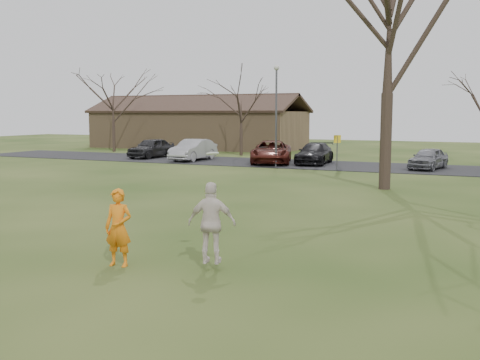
# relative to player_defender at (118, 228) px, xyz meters

# --- Properties ---
(ground) EXTENTS (120.00, 120.00, 0.00)m
(ground) POSITION_rel_player_defender_xyz_m (1.02, 0.16, -0.85)
(ground) COLOR #1E380F
(ground) RESTS_ON ground
(parking_strip) EXTENTS (62.00, 6.50, 0.04)m
(parking_strip) POSITION_rel_player_defender_xyz_m (1.02, 25.16, -0.83)
(parking_strip) COLOR black
(parking_strip) RESTS_ON ground
(player_defender) EXTENTS (0.68, 0.49, 1.71)m
(player_defender) POSITION_rel_player_defender_xyz_m (0.00, 0.00, 0.00)
(player_defender) COLOR orange
(player_defender) RESTS_ON ground
(car_0) EXTENTS (1.96, 4.39, 1.46)m
(car_0) POSITION_rel_player_defender_xyz_m (-16.00, 25.47, -0.08)
(car_0) COLOR #242426
(car_0) RESTS_ON parking_strip
(car_1) EXTENTS (1.59, 4.50, 1.48)m
(car_1) POSITION_rel_player_defender_xyz_m (-11.96, 24.65, -0.07)
(car_1) COLOR #A2A1A6
(car_1) RESTS_ON parking_strip
(car_2) EXTENTS (3.99, 5.87, 1.49)m
(car_2) POSITION_rel_player_defender_xyz_m (-6.11, 24.79, -0.07)
(car_2) COLOR #4B1811
(car_2) RESTS_ON parking_strip
(car_3) EXTENTS (2.28, 4.80, 1.35)m
(car_3) POSITION_rel_player_defender_xyz_m (-3.38, 25.57, -0.14)
(car_3) COLOR black
(car_3) RESTS_ON parking_strip
(car_4) EXTENTS (2.27, 3.98, 1.28)m
(car_4) POSITION_rel_player_defender_xyz_m (3.81, 24.98, -0.18)
(car_4) COLOR slate
(car_4) RESTS_ON parking_strip
(catching_play) EXTENTS (1.10, 0.69, 2.40)m
(catching_play) POSITION_rel_player_defender_xyz_m (2.00, 0.57, 0.17)
(catching_play) COLOR silver
(catching_play) RESTS_ON ground
(building) EXTENTS (20.60, 8.50, 5.14)m
(building) POSITION_rel_player_defender_xyz_m (-18.98, 38.16, 1.08)
(building) COLOR #8C6D4C
(building) RESTS_ON ground
(lamp_post) EXTENTS (0.34, 0.34, 6.27)m
(lamp_post) POSITION_rel_player_defender_xyz_m (-4.98, 22.66, 3.12)
(lamp_post) COLOR #47474C
(lamp_post) RESTS_ON ground
(sign_yellow) EXTENTS (0.35, 0.35, 2.08)m
(sign_yellow) POSITION_rel_player_defender_xyz_m (-0.98, 22.16, 0.60)
(sign_yellow) COLOR #47474C
(sign_yellow) RESTS_ON ground
(big_tree) EXTENTS (9.00, 9.00, 14.00)m
(big_tree) POSITION_rel_player_defender_xyz_m (3.02, 15.16, 6.15)
(big_tree) COLOR #352821
(big_tree) RESTS_ON ground
(small_tree_row) EXTENTS (55.00, 5.90, 8.50)m
(small_tree_row) POSITION_rel_player_defender_xyz_m (5.40, 30.22, 3.04)
(small_tree_row) COLOR #352821
(small_tree_row) RESTS_ON ground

